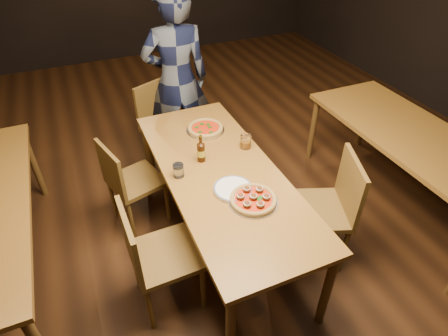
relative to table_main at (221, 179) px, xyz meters
name	(u,v)px	position (x,y,z in m)	size (l,w,h in m)	color
ground	(222,240)	(0.00, 0.00, -0.68)	(9.00, 9.00, 0.00)	black
room_shell	(220,15)	(0.00, 0.00, 1.18)	(9.00, 9.00, 9.00)	black
table_main	(221,179)	(0.00, 0.00, 0.00)	(0.80, 2.00, 0.75)	brown
table_right	(415,143)	(1.70, -0.20, 0.00)	(0.80, 2.00, 0.75)	brown
chair_main_nw	(165,254)	(-0.55, -0.34, -0.21)	(0.44, 0.44, 0.94)	brown
chair_main_sw	(136,180)	(-0.55, 0.55, -0.24)	(0.41, 0.41, 0.87)	brown
chair_main_e	(317,209)	(0.61, -0.39, -0.19)	(0.45, 0.45, 0.97)	brown
chair_end	(169,128)	(-0.06, 1.19, -0.21)	(0.44, 0.44, 0.94)	brown
chair_nbr_right	(446,137)	(2.39, -0.01, -0.23)	(0.42, 0.42, 0.90)	brown
pizza_meatball	(253,199)	(0.07, -0.38, 0.09)	(0.33, 0.33, 0.06)	#B7B7BF
pizza_margherita	(205,128)	(0.10, 0.58, 0.09)	(0.32, 0.32, 0.04)	#B7B7BF
plate_stack	(233,189)	(-0.01, -0.23, 0.08)	(0.27, 0.27, 0.03)	white
beer_bottle	(201,152)	(-0.09, 0.19, 0.15)	(0.06, 0.06, 0.22)	black
water_glass	(178,170)	(-0.30, 0.08, 0.12)	(0.08, 0.08, 0.10)	white
amber_glass	(246,142)	(0.30, 0.22, 0.13)	(0.09, 0.09, 0.11)	#AA6013
diner	(177,80)	(0.09, 1.34, 0.21)	(0.65, 0.42, 1.77)	black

